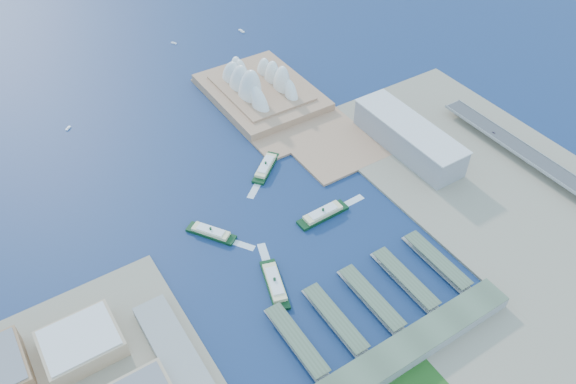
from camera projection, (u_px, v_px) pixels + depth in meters
ground at (313, 257)px, 570.22m from camera, size 3000.00×3000.00×0.00m
east_land at (513, 196)px, 633.39m from camera, size 240.00×500.00×3.00m
peninsula at (270, 102)px, 771.42m from camera, size 135.00×220.00×3.00m
opera_house at (260, 77)px, 761.89m from camera, size 134.00×180.00×58.00m
toaster_building at (408, 137)px, 682.48m from camera, size 45.00×155.00×35.00m
expressway at (557, 177)px, 645.91m from camera, size 26.00×340.00×11.85m
ferry_wharves at (371, 299)px, 526.51m from camera, size 184.00×90.00×9.30m
terminal_building at (416, 343)px, 487.08m from camera, size 200.00×28.00×12.00m
ferry_a at (211, 231)px, 589.28m from camera, size 42.03×52.96×10.31m
ferry_b at (266, 166)px, 666.62m from camera, size 54.15×47.93×10.94m
ferry_c at (275, 282)px, 539.58m from camera, size 32.86×63.12×11.58m
ferry_d at (323, 213)px, 608.66m from camera, size 61.13×17.28×11.48m
boat_b at (68, 128)px, 728.37m from camera, size 8.43×7.97×2.32m
boat_c at (241, 31)px, 923.12m from camera, size 5.14×13.26×2.91m
boat_e at (174, 43)px, 893.85m from camera, size 7.48×9.91×2.37m
car_c at (494, 132)px, 697.83m from camera, size 1.79×4.41×1.28m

